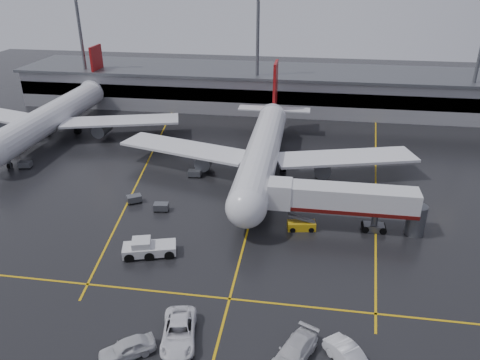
# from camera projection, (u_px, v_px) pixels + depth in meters

# --- Properties ---
(ground) EXTENTS (220.00, 220.00, 0.00)m
(ground) POSITION_uv_depth(u_px,v_px,m) (256.00, 200.00, 67.43)
(ground) COLOR black
(ground) RESTS_ON ground
(apron_line_centre) EXTENTS (0.25, 90.00, 0.02)m
(apron_line_centre) POSITION_uv_depth(u_px,v_px,m) (256.00, 200.00, 67.42)
(apron_line_centre) COLOR gold
(apron_line_centre) RESTS_ON ground
(apron_line_stop) EXTENTS (60.00, 0.25, 0.02)m
(apron_line_stop) POSITION_uv_depth(u_px,v_px,m) (230.00, 299.00, 47.79)
(apron_line_stop) COLOR gold
(apron_line_stop) RESTS_ON ground
(apron_line_left) EXTENTS (9.99, 69.35, 0.02)m
(apron_line_left) POSITION_uv_depth(u_px,v_px,m) (146.00, 164.00, 79.10)
(apron_line_left) COLOR gold
(apron_line_left) RESTS_ON ground
(apron_line_right) EXTENTS (7.57, 69.64, 0.02)m
(apron_line_right) POSITION_uv_depth(u_px,v_px,m) (376.00, 179.00, 73.86)
(apron_line_right) COLOR gold
(apron_line_right) RESTS_ON ground
(terminal) EXTENTS (122.00, 19.00, 8.60)m
(terminal) POSITION_uv_depth(u_px,v_px,m) (281.00, 88.00, 108.33)
(terminal) COLOR gray
(terminal) RESTS_ON ground
(light_mast_left) EXTENTS (3.00, 1.20, 25.45)m
(light_mast_left) POSITION_uv_depth(u_px,v_px,m) (82.00, 43.00, 104.88)
(light_mast_left) COLOR #595B60
(light_mast_left) RESTS_ON ground
(light_mast_mid) EXTENTS (3.00, 1.20, 25.45)m
(light_mast_mid) POSITION_uv_depth(u_px,v_px,m) (258.00, 48.00, 99.36)
(light_mast_mid) COLOR #595B60
(light_mast_mid) RESTS_ON ground
(light_mast_right) EXTENTS (3.00, 1.20, 25.45)m
(light_mast_right) POSITION_uv_depth(u_px,v_px,m) (480.00, 53.00, 93.15)
(light_mast_right) COLOR #595B60
(light_mast_right) RESTS_ON ground
(main_airliner) EXTENTS (48.80, 45.60, 14.10)m
(main_airliner) POSITION_uv_depth(u_px,v_px,m) (264.00, 149.00, 74.27)
(main_airliner) COLOR silver
(main_airliner) RESTS_ON ground
(second_airliner) EXTENTS (48.80, 45.60, 14.10)m
(second_airliner) POSITION_uv_depth(u_px,v_px,m) (56.00, 114.00, 90.77)
(second_airliner) COLOR silver
(second_airliner) RESTS_ON ground
(jet_bridge) EXTENTS (19.90, 3.40, 6.05)m
(jet_bridge) POSITION_uv_depth(u_px,v_px,m) (343.00, 201.00, 58.74)
(jet_bridge) COLOR silver
(jet_bridge) RESTS_ON ground
(pushback_tractor) EXTENTS (6.60, 4.13, 2.20)m
(pushback_tractor) POSITION_uv_depth(u_px,v_px,m) (148.00, 248.00, 54.56)
(pushback_tractor) COLOR silver
(pushback_tractor) RESTS_ON ground
(belt_loader) EXTENTS (3.77, 2.17, 2.26)m
(belt_loader) POSITION_uv_depth(u_px,v_px,m) (301.00, 225.00, 59.88)
(belt_loader) COLOR gold
(belt_loader) RESTS_ON ground
(service_van_a) EXTENTS (4.20, 6.96, 1.81)m
(service_van_a) POSITION_uv_depth(u_px,v_px,m) (179.00, 332.00, 42.32)
(service_van_a) COLOR white
(service_van_a) RESTS_ON ground
(service_van_b) EXTENTS (4.64, 6.30, 1.70)m
(service_van_b) POSITION_uv_depth(u_px,v_px,m) (294.00, 352.00, 40.27)
(service_van_b) COLOR silver
(service_van_b) RESTS_ON ground
(service_van_c) EXTENTS (4.75, 5.33, 1.75)m
(service_van_c) POSITION_uv_depth(u_px,v_px,m) (350.00, 358.00, 39.58)
(service_van_c) COLOR silver
(service_van_c) RESTS_ON ground
(service_van_d) EXTENTS (5.17, 4.48, 1.68)m
(service_van_d) POSITION_uv_depth(u_px,v_px,m) (127.00, 348.00, 40.64)
(service_van_d) COLOR silver
(service_van_d) RESTS_ON ground
(baggage_cart_a) EXTENTS (2.14, 1.53, 1.12)m
(baggage_cart_a) POSITION_uv_depth(u_px,v_px,m) (161.00, 207.00, 64.29)
(baggage_cart_a) COLOR #595B60
(baggage_cart_a) RESTS_ON ground
(baggage_cart_b) EXTENTS (2.39, 2.17, 1.12)m
(baggage_cart_b) POSITION_uv_depth(u_px,v_px,m) (134.00, 199.00, 66.46)
(baggage_cart_b) COLOR #595B60
(baggage_cart_b) RESTS_ON ground
(baggage_cart_c) EXTENTS (2.10, 1.46, 1.12)m
(baggage_cart_c) POSITION_uv_depth(u_px,v_px,m) (195.00, 173.00, 74.34)
(baggage_cart_c) COLOR #595B60
(baggage_cart_c) RESTS_ON ground
(baggage_cart_d) EXTENTS (2.21, 1.65, 1.12)m
(baggage_cart_d) POSITION_uv_depth(u_px,v_px,m) (13.00, 150.00, 83.14)
(baggage_cart_d) COLOR #595B60
(baggage_cart_d) RESTS_ON ground
(baggage_cart_e) EXTENTS (2.19, 1.61, 1.12)m
(baggage_cart_e) POSITION_uv_depth(u_px,v_px,m) (25.00, 164.00, 77.52)
(baggage_cart_e) COLOR #595B60
(baggage_cart_e) RESTS_ON ground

